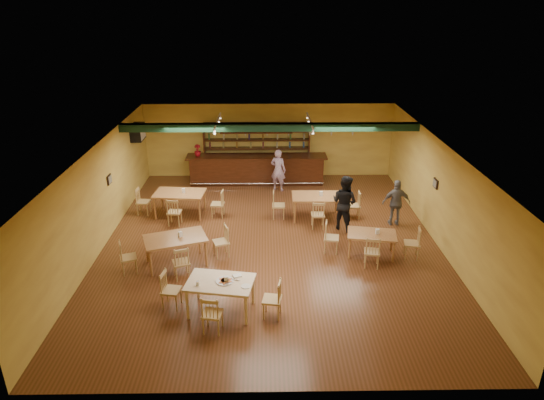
{
  "coord_description": "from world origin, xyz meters",
  "views": [
    {
      "loc": [
        -0.17,
        -12.94,
        6.86
      ],
      "look_at": [
        0.04,
        0.6,
        1.15
      ],
      "focal_mm": 31.74,
      "sensor_mm": 36.0,
      "label": 1
    }
  ],
  "objects_px": {
    "bar_counter": "(257,169)",
    "dining_table_a": "(180,204)",
    "near_table": "(221,296)",
    "dining_table_d": "(371,244)",
    "dining_table_b": "(316,207)",
    "patron_bar": "(278,170)",
    "patron_right_a": "(344,203)",
    "dining_table_c": "(176,251)"
  },
  "relations": [
    {
      "from": "dining_table_a",
      "to": "dining_table_b",
      "type": "bearing_deg",
      "value": 1.67
    },
    {
      "from": "bar_counter",
      "to": "dining_table_c",
      "type": "xyz_separation_m",
      "value": [
        -2.14,
        -6.38,
        -0.15
      ]
    },
    {
      "from": "dining_table_a",
      "to": "dining_table_b",
      "type": "xyz_separation_m",
      "value": [
        4.58,
        -0.29,
        -0.01
      ]
    },
    {
      "from": "dining_table_b",
      "to": "near_table",
      "type": "height_order",
      "value": "near_table"
    },
    {
      "from": "patron_right_a",
      "to": "dining_table_c",
      "type": "bearing_deg",
      "value": 65.47
    },
    {
      "from": "dining_table_d",
      "to": "patron_bar",
      "type": "bearing_deg",
      "value": 126.11
    },
    {
      "from": "dining_table_d",
      "to": "patron_bar",
      "type": "relative_size",
      "value": 0.84
    },
    {
      "from": "dining_table_a",
      "to": "patron_right_a",
      "type": "height_order",
      "value": "patron_right_a"
    },
    {
      "from": "dining_table_c",
      "to": "patron_right_a",
      "type": "xyz_separation_m",
      "value": [
        4.97,
        2.18,
        0.48
      ]
    },
    {
      "from": "dining_table_a",
      "to": "dining_table_c",
      "type": "distance_m",
      "value": 3.3
    },
    {
      "from": "dining_table_a",
      "to": "patron_bar",
      "type": "height_order",
      "value": "patron_bar"
    },
    {
      "from": "patron_bar",
      "to": "patron_right_a",
      "type": "height_order",
      "value": "patron_right_a"
    },
    {
      "from": "near_table",
      "to": "patron_right_a",
      "type": "distance_m",
      "value": 5.67
    },
    {
      "from": "dining_table_b",
      "to": "patron_bar",
      "type": "bearing_deg",
      "value": 116.22
    },
    {
      "from": "dining_table_d",
      "to": "dining_table_b",
      "type": "bearing_deg",
      "value": 127.4
    },
    {
      "from": "bar_counter",
      "to": "patron_right_a",
      "type": "bearing_deg",
      "value": -56.02
    },
    {
      "from": "dining_table_b",
      "to": "dining_table_c",
      "type": "distance_m",
      "value": 5.13
    },
    {
      "from": "dining_table_b",
      "to": "patron_bar",
      "type": "distance_m",
      "value": 2.87
    },
    {
      "from": "patron_right_a",
      "to": "near_table",
      "type": "bearing_deg",
      "value": 92.82
    },
    {
      "from": "dining_table_a",
      "to": "dining_table_c",
      "type": "bearing_deg",
      "value": -77.52
    },
    {
      "from": "bar_counter",
      "to": "dining_table_a",
      "type": "xyz_separation_m",
      "value": [
        -2.55,
        -3.1,
        -0.15
      ]
    },
    {
      "from": "bar_counter",
      "to": "patron_bar",
      "type": "relative_size",
      "value": 3.38
    },
    {
      "from": "dining_table_b",
      "to": "near_table",
      "type": "bearing_deg",
      "value": -116.77
    },
    {
      "from": "bar_counter",
      "to": "dining_table_a",
      "type": "distance_m",
      "value": 4.02
    },
    {
      "from": "bar_counter",
      "to": "dining_table_d",
      "type": "height_order",
      "value": "bar_counter"
    },
    {
      "from": "bar_counter",
      "to": "dining_table_c",
      "type": "relative_size",
      "value": 3.35
    },
    {
      "from": "dining_table_b",
      "to": "patron_right_a",
      "type": "distance_m",
      "value": 1.23
    },
    {
      "from": "patron_bar",
      "to": "patron_right_a",
      "type": "relative_size",
      "value": 0.91
    },
    {
      "from": "bar_counter",
      "to": "dining_table_b",
      "type": "height_order",
      "value": "bar_counter"
    },
    {
      "from": "bar_counter",
      "to": "dining_table_d",
      "type": "bearing_deg",
      "value": -60.51
    },
    {
      "from": "bar_counter",
      "to": "dining_table_c",
      "type": "distance_m",
      "value": 6.73
    },
    {
      "from": "dining_table_d",
      "to": "patron_bar",
      "type": "xyz_separation_m",
      "value": [
        -2.53,
        5.11,
        0.48
      ]
    },
    {
      "from": "dining_table_b",
      "to": "patron_bar",
      "type": "xyz_separation_m",
      "value": [
        -1.2,
        2.57,
        0.41
      ]
    },
    {
      "from": "bar_counter",
      "to": "dining_table_a",
      "type": "height_order",
      "value": "bar_counter"
    },
    {
      "from": "near_table",
      "to": "patron_bar",
      "type": "xyz_separation_m",
      "value": [
        1.55,
        7.76,
        0.41
      ]
    },
    {
      "from": "dining_table_d",
      "to": "dining_table_a",
      "type": "bearing_deg",
      "value": 164.19
    },
    {
      "from": "dining_table_a",
      "to": "patron_bar",
      "type": "distance_m",
      "value": 4.1
    },
    {
      "from": "bar_counter",
      "to": "patron_right_a",
      "type": "xyz_separation_m",
      "value": [
        2.83,
        -4.2,
        0.33
      ]
    },
    {
      "from": "dining_table_a",
      "to": "dining_table_c",
      "type": "relative_size",
      "value": 1.01
    },
    {
      "from": "patron_right_a",
      "to": "bar_counter",
      "type": "bearing_deg",
      "value": -14.22
    },
    {
      "from": "bar_counter",
      "to": "dining_table_b",
      "type": "bearing_deg",
      "value": -59.16
    },
    {
      "from": "bar_counter",
      "to": "near_table",
      "type": "relative_size",
      "value": 3.61
    }
  ]
}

